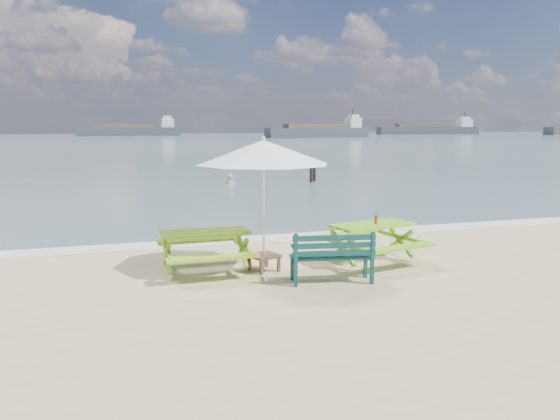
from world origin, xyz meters
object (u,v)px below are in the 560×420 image
object	(u,v)px
picnic_table_right	(372,244)
park_bench	(332,267)
picnic_table_left	(205,252)
beer_bottle	(376,220)
side_table	(264,262)
patio_umbrella	(263,152)
swimmer	(230,190)

from	to	relation	value
picnic_table_right	park_bench	size ratio (longest dim) A/B	1.44
picnic_table_left	beer_bottle	world-z (taller)	beer_bottle
park_bench	picnic_table_left	bearing A→B (deg)	146.71
side_table	patio_umbrella	size ratio (longest dim) A/B	0.20
picnic_table_left	park_bench	bearing A→B (deg)	-33.29
patio_umbrella	beer_bottle	bearing A→B (deg)	-1.09
picnic_table_left	side_table	world-z (taller)	picnic_table_left
patio_umbrella	picnic_table_left	bearing A→B (deg)	164.82
swimmer	patio_umbrella	bearing A→B (deg)	-99.26
park_bench	beer_bottle	distance (m)	1.89
picnic_table_left	park_bench	xyz separation A→B (m)	(2.15, -1.41, -0.11)
picnic_table_left	picnic_table_right	xyz separation A→B (m)	(3.54, -0.31, 0.01)
park_bench	side_table	world-z (taller)	park_bench
park_bench	patio_umbrella	xyz separation A→B (m)	(-1.02, 1.10, 2.11)
patio_umbrella	beer_bottle	world-z (taller)	patio_umbrella
picnic_table_left	swimmer	distance (m)	16.31
park_bench	patio_umbrella	distance (m)	2.59
side_table	patio_umbrella	bearing A→B (deg)	116.57
picnic_table_right	patio_umbrella	distance (m)	3.12
picnic_table_right	patio_umbrella	world-z (taller)	patio_umbrella
park_bench	swimmer	distance (m)	17.35
beer_bottle	swimmer	size ratio (longest dim) A/B	0.15
side_table	swimmer	xyz separation A→B (m)	(2.63, 16.16, -0.50)
side_table	picnic_table_left	bearing A→B (deg)	164.82
picnic_table_left	beer_bottle	bearing A→B (deg)	-5.65
park_bench	side_table	bearing A→B (deg)	132.61
picnic_table_left	beer_bottle	size ratio (longest dim) A/B	7.99
side_table	swimmer	distance (m)	16.38
picnic_table_left	side_table	size ratio (longest dim) A/B	2.89
patio_umbrella	swimmer	size ratio (longest dim) A/B	2.10
picnic_table_left	park_bench	world-z (taller)	park_bench
beer_bottle	swimmer	world-z (taller)	beer_bottle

